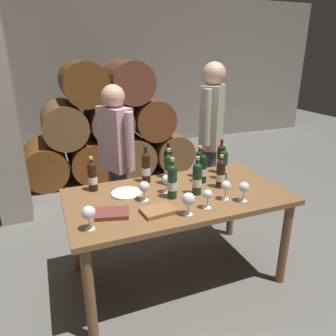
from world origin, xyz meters
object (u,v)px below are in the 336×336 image
Objects in this scene: wine_glass_4 at (89,213)px; taster_seated_left at (116,153)px; wine_bottle_1 at (168,163)px; wine_bottle_10 at (221,158)px; leather_ledger at (158,211)px; wine_bottle_6 at (146,167)px; sommelier_presenting at (211,130)px; serving_plate at (127,193)px; wine_glass_3 at (166,180)px; wine_bottle_3 at (172,181)px; wine_bottle_2 at (199,163)px; wine_glass_2 at (226,186)px; wine_glass_6 at (244,188)px; wine_glass_1 at (188,200)px; tasting_notebook at (112,213)px; wine_glass_5 at (207,195)px; dining_table at (177,205)px; wine_bottle_7 at (92,176)px; wine_bottle_9 at (169,169)px; wine_bottle_5 at (223,164)px; wine_bottle_4 at (202,168)px; wine_bottle_8 at (197,178)px; wine_glass_0 at (144,187)px; wine_bottle_0 at (221,173)px.

taster_seated_left is (0.41, 0.99, 0.05)m from wine_glass_4.
wine_bottle_1 is 1.00m from wine_glass_4.
wine_bottle_10 reaches higher than leather_ledger.
wine_bottle_6 is 0.42m from taster_seated_left.
sommelier_presenting is (0.64, 0.39, 0.15)m from wine_bottle_1.
wine_glass_3 is at bearing -16.33° from serving_plate.
wine_bottle_6 is (-0.08, 0.37, -0.00)m from wine_bottle_3.
wine_bottle_3 is (-0.39, -0.31, 0.01)m from wine_bottle_2.
wine_glass_6 is at bearing -34.89° from wine_glass_2.
wine_glass_1 is 0.74× the size of tasting_notebook.
wine_bottle_2 is 1.98× the size of wine_glass_5.
wine_glass_4 is (-0.71, -0.27, 0.20)m from dining_table.
wine_bottle_7 is at bearing 143.85° from serving_plate.
wine_bottle_3 is 1.02× the size of wine_bottle_10.
wine_bottle_10 is at bearing 7.96° from wine_bottle_9.
wine_bottle_10 is at bearing 4.72° from wine_bottle_2.
wine_bottle_10 is at bearing -26.53° from taster_seated_left.
tasting_notebook is at bearing -158.47° from wine_bottle_10.
wine_bottle_5 is 0.45m from wine_glass_6.
wine_bottle_9 is 0.88m from wine_glass_4.
wine_bottle_5 is (0.20, 0.00, 0.01)m from wine_bottle_4.
wine_bottle_8 is 2.09× the size of wine_glass_3.
taster_seated_left reaches higher than wine_glass_4.
wine_bottle_10 reaches higher than serving_plate.
wine_glass_1 is 0.74× the size of leather_ledger.
wine_glass_0 reaches higher than tasting_notebook.
wine_glass_2 is 0.46m from wine_glass_3.
sommelier_presenting reaches higher than wine_bottle_3.
wine_bottle_3 is 0.21× the size of taster_seated_left.
wine_bottle_8 is at bearing -79.27° from wine_bottle_1.
leather_ledger is (-0.39, -0.18, -0.12)m from wine_bottle_8.
wine_bottle_1 is at bearing 47.34° from wine_glass_0.
wine_bottle_6 is 0.83m from wine_glass_4.
wine_bottle_3 reaches higher than wine_bottle_2.
wine_glass_5 is (-0.22, -0.56, -0.02)m from wine_bottle_2.
wine_glass_4 is at bearing -152.45° from wine_bottle_2.
serving_plate is 1.26m from sommelier_presenting.
dining_table is at bearing -133.16° from sommelier_presenting.
wine_bottle_9 is (0.16, -0.11, -0.00)m from wine_bottle_6.
sommelier_presenting is (0.30, 1.04, 0.18)m from wine_glass_6.
wine_bottle_0 is 1.15× the size of serving_plate.
wine_glass_0 is at bearing 160.21° from wine_glass_2.
leather_ledger is (0.03, -0.21, -0.10)m from wine_glass_0.
sommelier_presenting is at bearing 31.55° from wine_bottle_1.
wine_bottle_9 is (-0.13, 0.26, 0.00)m from wine_bottle_8.
wine_bottle_0 is at bearing -8.28° from wine_glass_3.
sommelier_presenting reaches higher than tasting_notebook.
wine_bottle_0 is at bearing 69.16° from wine_glass_2.
wine_bottle_10 reaches higher than wine_glass_3.
wine_glass_4 is (-0.65, -0.23, -0.02)m from wine_bottle_3.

